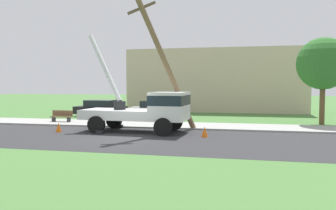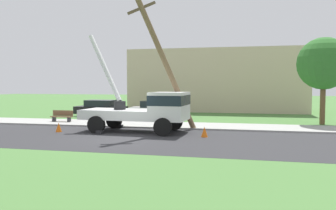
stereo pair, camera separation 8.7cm
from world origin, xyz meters
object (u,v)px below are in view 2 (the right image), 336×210
at_px(traffic_cone_behind, 59,127).
at_px(parked_sedan_black, 101,108).
at_px(parked_sedan_silver, 157,109).
at_px(roadside_tree_near, 324,64).
at_px(traffic_cone_ahead, 204,132).
at_px(leaning_utility_pole, 164,60).
at_px(utility_truck, 148,108).
at_px(park_bench, 62,116).

distance_m(traffic_cone_behind, parked_sedan_black, 9.98).
height_order(parked_sedan_silver, roadside_tree_near, roadside_tree_near).
distance_m(traffic_cone_ahead, parked_sedan_silver, 11.06).
bearing_deg(parked_sedan_black, traffic_cone_behind, -80.34).
bearing_deg(parked_sedan_silver, parked_sedan_black, 178.43).
bearing_deg(roadside_tree_near, leaning_utility_pole, -149.66).
xyz_separation_m(leaning_utility_pole, traffic_cone_ahead, (2.61, -1.79, -3.93)).
xyz_separation_m(utility_truck, leaning_utility_pole, (0.81, 0.68, 2.80)).
relative_size(parked_sedan_black, park_bench, 2.77).
bearing_deg(roadside_tree_near, utility_truck, -148.83).
height_order(parked_sedan_black, park_bench, parked_sedan_black).
height_order(utility_truck, parked_sedan_black, utility_truck).
distance_m(leaning_utility_pole, park_bench, 9.49).
distance_m(traffic_cone_behind, park_bench, 4.97).
xyz_separation_m(utility_truck, park_bench, (-7.49, 3.37, -0.95)).
height_order(utility_truck, leaning_utility_pole, leaning_utility_pole).
distance_m(parked_sedan_silver, park_bench, 7.81).
height_order(traffic_cone_ahead, parked_sedan_black, parked_sedan_black).
relative_size(leaning_utility_pole, roadside_tree_near, 1.36).
distance_m(traffic_cone_ahead, traffic_cone_behind, 8.60).
bearing_deg(traffic_cone_behind, roadside_tree_near, 25.32).
height_order(leaning_utility_pole, traffic_cone_ahead, leaning_utility_pole).
bearing_deg(park_bench, roadside_tree_near, 9.78).
bearing_deg(traffic_cone_behind, leaning_utility_pole, 15.98).
distance_m(traffic_cone_behind, roadside_tree_near, 18.08).
xyz_separation_m(traffic_cone_ahead, parked_sedan_silver, (-5.17, 9.77, 0.43)).
relative_size(utility_truck, leaning_utility_pole, 0.82).
bearing_deg(utility_truck, roadside_tree_near, 31.17).
xyz_separation_m(leaning_utility_pole, traffic_cone_behind, (-5.99, -1.71, -3.93)).
xyz_separation_m(traffic_cone_ahead, traffic_cone_behind, (-8.60, 0.08, 0.00)).
height_order(utility_truck, roadside_tree_near, roadside_tree_near).
relative_size(parked_sedan_black, parked_sedan_silver, 0.99).
bearing_deg(utility_truck, traffic_cone_ahead, -17.94).
height_order(utility_truck, parked_sedan_silver, utility_truck).
xyz_separation_m(parked_sedan_silver, park_bench, (-5.74, -5.29, -0.25)).
relative_size(parked_sedan_silver, park_bench, 2.79).
bearing_deg(park_bench, utility_truck, -24.20).
bearing_deg(traffic_cone_ahead, utility_truck, 162.06).
bearing_deg(traffic_cone_behind, traffic_cone_ahead, -0.50).
relative_size(leaning_utility_pole, park_bench, 5.16).
distance_m(leaning_utility_pole, traffic_cone_behind, 7.36).
bearing_deg(parked_sedan_black, utility_truck, -52.09).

